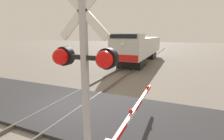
# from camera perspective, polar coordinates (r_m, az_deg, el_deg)

# --- Properties ---
(ground_plane) EXTENTS (160.00, 160.00, 0.00)m
(ground_plane) POSITION_cam_1_polar(r_m,az_deg,el_deg) (8.72, -15.35, -12.40)
(ground_plane) COLOR slate
(rail_track_left) EXTENTS (0.08, 80.00, 0.15)m
(rail_track_left) POSITION_cam_1_polar(r_m,az_deg,el_deg) (9.13, -18.99, -10.99)
(rail_track_left) COLOR #59544C
(rail_track_left) RESTS_ON ground_plane
(rail_track_right) EXTENTS (0.08, 80.00, 0.15)m
(rail_track_right) POSITION_cam_1_polar(r_m,az_deg,el_deg) (8.30, -11.37, -12.94)
(rail_track_right) COLOR #59544C
(rail_track_right) RESTS_ON ground_plane
(road_surface) EXTENTS (36.00, 4.62, 0.14)m
(road_surface) POSITION_cam_1_polar(r_m,az_deg,el_deg) (8.70, -15.38, -11.97)
(road_surface) COLOR #2D2D30
(road_surface) RESTS_ON ground_plane
(locomotive) EXTENTS (3.06, 14.54, 3.65)m
(locomotive) POSITION_cam_1_polar(r_m,az_deg,el_deg) (22.15, 9.76, 7.65)
(locomotive) COLOR black
(locomotive) RESTS_ON ground_plane
(crossing_signal) EXTENTS (1.18, 0.33, 4.40)m
(crossing_signal) POSITION_cam_1_polar(r_m,az_deg,el_deg) (2.90, -9.43, -3.78)
(crossing_signal) COLOR #ADADB2
(crossing_signal) RESTS_ON ground_plane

